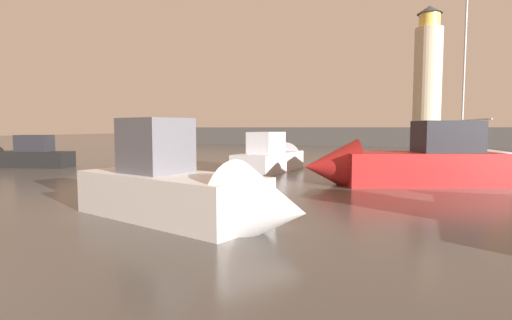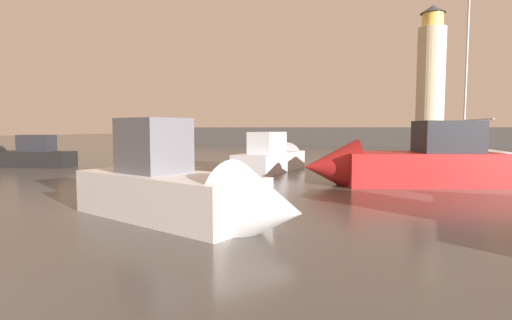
{
  "view_description": "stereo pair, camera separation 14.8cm",
  "coord_description": "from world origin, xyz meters",
  "px_view_note": "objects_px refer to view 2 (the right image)",
  "views": [
    {
      "loc": [
        5.87,
        -1.02,
        2.33
      ],
      "look_at": [
        -0.11,
        14.4,
        1.01
      ],
      "focal_mm": 28.47,
      "sensor_mm": 36.0,
      "label": 1
    },
    {
      "loc": [
        6.01,
        -0.96,
        2.33
      ],
      "look_at": [
        -0.11,
        14.4,
        1.01
      ],
      "focal_mm": 28.47,
      "sensor_mm": 36.0,
      "label": 2
    }
  ],
  "objects_px": {
    "motorboat_1": "(277,157)",
    "motorboat_2": "(192,191)",
    "motorboat_0": "(22,156)",
    "lighthouse": "(431,70)",
    "motorboat_4": "(396,164)",
    "sailboat_moored": "(467,157)"
  },
  "relations": [
    {
      "from": "motorboat_0",
      "to": "motorboat_2",
      "type": "bearing_deg",
      "value": -27.41
    },
    {
      "from": "motorboat_2",
      "to": "sailboat_moored",
      "type": "distance_m",
      "value": 19.63
    },
    {
      "from": "motorboat_0",
      "to": "lighthouse",
      "type": "bearing_deg",
      "value": 58.4
    },
    {
      "from": "motorboat_1",
      "to": "motorboat_0",
      "type": "bearing_deg",
      "value": -164.47
    },
    {
      "from": "motorboat_1",
      "to": "motorboat_2",
      "type": "distance_m",
      "value": 13.05
    },
    {
      "from": "motorboat_4",
      "to": "sailboat_moored",
      "type": "xyz_separation_m",
      "value": [
        3.52,
        9.14,
        -0.27
      ]
    },
    {
      "from": "lighthouse",
      "to": "sailboat_moored",
      "type": "distance_m",
      "value": 30.05
    },
    {
      "from": "sailboat_moored",
      "to": "motorboat_1",
      "type": "bearing_deg",
      "value": -152.86
    },
    {
      "from": "motorboat_1",
      "to": "sailboat_moored",
      "type": "xyz_separation_m",
      "value": [
        10.0,
        5.13,
        -0.08
      ]
    },
    {
      "from": "motorboat_1",
      "to": "sailboat_moored",
      "type": "distance_m",
      "value": 11.24
    },
    {
      "from": "lighthouse",
      "to": "motorboat_4",
      "type": "bearing_deg",
      "value": -93.18
    },
    {
      "from": "lighthouse",
      "to": "motorboat_2",
      "type": "height_order",
      "value": "lighthouse"
    },
    {
      "from": "motorboat_2",
      "to": "motorboat_4",
      "type": "height_order",
      "value": "motorboat_4"
    },
    {
      "from": "sailboat_moored",
      "to": "motorboat_2",
      "type": "bearing_deg",
      "value": -113.55
    },
    {
      "from": "motorboat_0",
      "to": "motorboat_2",
      "type": "height_order",
      "value": "motorboat_2"
    },
    {
      "from": "motorboat_4",
      "to": "sailboat_moored",
      "type": "bearing_deg",
      "value": 68.91
    },
    {
      "from": "motorboat_1",
      "to": "motorboat_4",
      "type": "height_order",
      "value": "motorboat_4"
    },
    {
      "from": "lighthouse",
      "to": "motorboat_1",
      "type": "bearing_deg",
      "value": -104.23
    },
    {
      "from": "motorboat_1",
      "to": "sailboat_moored",
      "type": "relative_size",
      "value": 0.68
    },
    {
      "from": "lighthouse",
      "to": "motorboat_4",
      "type": "xyz_separation_m",
      "value": [
        -2.1,
        -37.83,
        -8.57
      ]
    },
    {
      "from": "motorboat_4",
      "to": "sailboat_moored",
      "type": "distance_m",
      "value": 9.8
    },
    {
      "from": "lighthouse",
      "to": "motorboat_2",
      "type": "relative_size",
      "value": 2.12
    }
  ]
}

